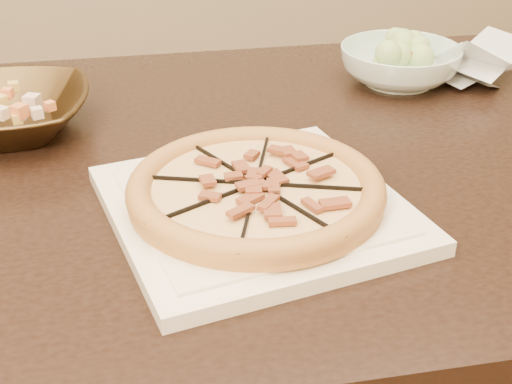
# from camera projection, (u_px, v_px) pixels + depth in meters

# --- Properties ---
(dining_table) EXTENTS (1.36, 0.90, 0.75)m
(dining_table) POSITION_uv_depth(u_px,v_px,m) (165.00, 230.00, 0.97)
(dining_table) COLOR black
(dining_table) RESTS_ON floor
(plate) EXTENTS (0.36, 0.36, 0.02)m
(plate) POSITION_uv_depth(u_px,v_px,m) (256.00, 207.00, 0.80)
(plate) COLOR white
(plate) RESTS_ON dining_table
(pizza) EXTENTS (0.29, 0.29, 0.03)m
(pizza) POSITION_uv_depth(u_px,v_px,m) (256.00, 189.00, 0.78)
(pizza) COLOR #AD7A37
(pizza) RESTS_ON plate
(bronze_bowl) EXTENTS (0.26, 0.26, 0.06)m
(bronze_bowl) POSITION_uv_depth(u_px,v_px,m) (3.00, 113.00, 0.98)
(bronze_bowl) COLOR #423018
(bronze_bowl) RESTS_ON dining_table
(salad_bowl) EXTENTS (0.23, 0.23, 0.06)m
(salad_bowl) POSITION_uv_depth(u_px,v_px,m) (400.00, 65.00, 1.15)
(salad_bowl) COLOR white
(salad_bowl) RESTS_ON dining_table
(salad) EXTENTS (0.09, 0.10, 0.04)m
(salad) POSITION_uv_depth(u_px,v_px,m) (402.00, 36.00, 1.13)
(salad) COLOR #C7E280
(salad) RESTS_ON salad_bowl
(cling_film) EXTENTS (0.20, 0.18, 0.05)m
(cling_film) POSITION_uv_depth(u_px,v_px,m) (475.00, 65.00, 1.17)
(cling_film) COLOR white
(cling_film) RESTS_ON dining_table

